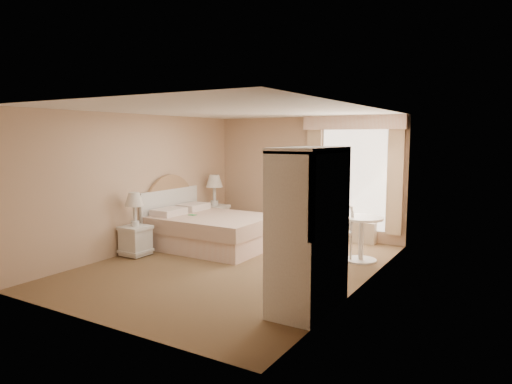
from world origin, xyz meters
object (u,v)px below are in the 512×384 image
Objects in this scene: nightstand_far at (215,211)px; round_table at (361,232)px; bed at (208,229)px; nightstand_near at (135,232)px; cafe_chair at (338,227)px; armoire at (309,243)px.

nightstand_far is 1.64× the size of round_table.
bed is 1.91× the size of nightstand_near.
cafe_chair is (3.20, -0.89, 0.12)m from nightstand_far.
nightstand_near is 1.46× the size of round_table.
cafe_chair is at bearing -143.78° from round_table.
armoire reaches higher than round_table.
round_table is 0.41m from cafe_chair.
cafe_chair is at bearing 101.69° from armoire.
armoire is (0.45, -2.19, 0.23)m from cafe_chair.
bed is 2.80× the size of round_table.
bed is 1.70× the size of nightstand_far.
nightstand_near is 3.53m from cafe_chair.
round_table is at bearing 32.75° from cafe_chair.
cafe_chair is at bearing -15.61° from nightstand_far.
bed is 2.09× the size of cafe_chair.
armoire reaches higher than nightstand_far.
bed is at bearing 147.30° from armoire.
cafe_chair is (2.48, 0.31, 0.24)m from bed.
nightstand_near is 0.56× the size of armoire.
nightstand_near is at bearing -158.74° from cafe_chair.
nightstand_far is 3.58m from round_table.
armoire reaches higher than nightstand_near.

